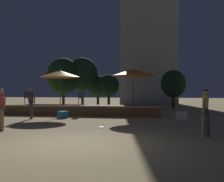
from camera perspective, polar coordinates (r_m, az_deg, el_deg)
ground_plane at (r=7.66m, az=-10.69°, el=-11.71°), size 120.00×120.00×0.00m
wooden_deck at (r=17.55m, az=-6.92°, el=-4.27°), size 10.81×3.04×0.66m
patio_umbrella_0 at (r=16.55m, az=-11.75°, el=3.85°), size 2.57×2.57×3.01m
patio_umbrella_1 at (r=15.14m, az=4.87°, el=4.25°), size 2.68×2.68×3.00m
cube_seat_0 at (r=17.91m, az=-18.87°, el=-4.31°), size 0.68×0.68×0.50m
cube_seat_1 at (r=15.08m, az=-11.13°, el=-5.29°), size 0.58×0.58×0.39m
cube_seat_2 at (r=14.52m, az=15.72°, el=-5.40°), size 0.71×0.71×0.43m
person_0 at (r=9.17m, az=20.58°, el=-4.12°), size 0.32×0.43×1.63m
person_1 at (r=10.73m, az=-24.07°, el=-3.61°), size 0.28×0.43×1.66m
person_2 at (r=14.88m, az=-17.96°, el=-2.25°), size 0.51×0.29×1.76m
bistro_chair_0 at (r=19.54m, az=-18.89°, el=-1.17°), size 0.45×0.46×0.90m
bistro_chair_1 at (r=17.00m, az=-7.13°, el=-1.33°), size 0.44×0.44×0.90m
frisbee_disc at (r=10.77m, az=-2.46°, el=-8.28°), size 0.23×0.23×0.03m
background_tree_0 at (r=26.02m, az=-0.73°, el=1.27°), size 2.12×2.12×3.39m
background_tree_1 at (r=26.17m, az=-11.04°, el=3.32°), size 3.42×3.42×5.04m
background_tree_2 at (r=23.87m, az=13.82°, el=1.60°), size 2.32×2.32×3.58m
background_tree_3 at (r=26.92m, az=-3.23°, el=1.06°), size 2.17×2.17×3.34m
background_tree_4 at (r=26.56m, az=-6.74°, el=3.76°), size 3.25×3.25×5.17m
distant_building at (r=33.09m, az=8.50°, el=10.05°), size 7.01×4.81×14.87m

